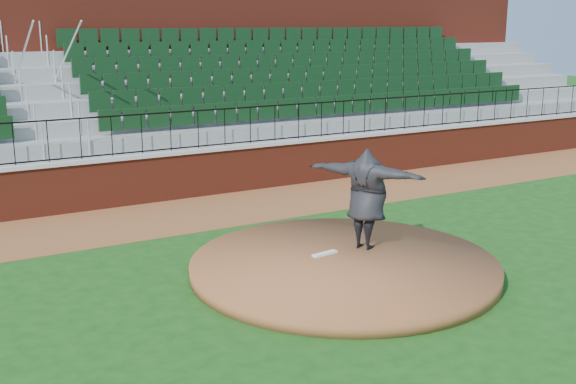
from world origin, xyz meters
name	(u,v)px	position (x,y,z in m)	size (l,w,h in m)	color
ground	(328,277)	(0.00, 0.00, 0.00)	(90.00, 90.00, 0.00)	#144212
warning_track	(211,210)	(0.00, 5.40, 0.01)	(34.00, 3.20, 0.01)	brown
field_wall	(186,175)	(0.00, 7.00, 0.60)	(34.00, 0.35, 1.20)	maroon
wall_cap	(185,151)	(0.00, 7.00, 1.25)	(34.00, 0.45, 0.10)	#B7B7B7
wall_railing	(185,131)	(0.00, 7.00, 1.80)	(34.00, 0.05, 1.00)	black
seating_stands	(150,101)	(0.00, 9.72, 2.30)	(34.00, 5.10, 4.60)	gray
concourse_wall	(121,79)	(0.00, 12.52, 2.75)	(34.00, 0.50, 5.50)	maroon
pitchers_mound	(344,266)	(0.38, 0.05, 0.12)	(5.76, 5.76, 0.25)	brown
pitching_rubber	(325,254)	(0.24, 0.50, 0.27)	(0.54, 0.14, 0.04)	white
pitcher	(367,199)	(1.17, 0.47, 1.24)	(2.44, 0.66, 1.99)	black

